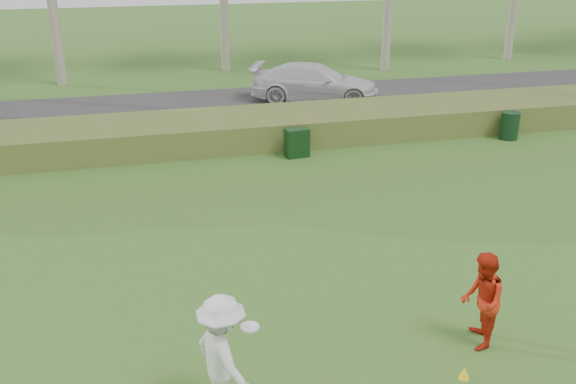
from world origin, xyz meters
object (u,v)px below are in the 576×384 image
object	(u,v)px
player_red	(482,301)
utility_cabinet	(297,143)
car_right	(315,83)
cone_yellow	(464,373)
player_white	(223,356)
trash_bin	(510,126)

from	to	relation	value
player_red	utility_cabinet	size ratio (longest dim) A/B	1.87
utility_cabinet	car_right	bearing A→B (deg)	62.92
car_right	cone_yellow	bearing A→B (deg)	-167.08
player_red	utility_cabinet	world-z (taller)	player_red
player_white	car_right	size ratio (longest dim) A/B	0.36
player_red	cone_yellow	size ratio (longest dim) A/B	8.65
trash_bin	cone_yellow	bearing A→B (deg)	-125.01
player_red	car_right	bearing A→B (deg)	-165.78
player_red	player_white	bearing A→B (deg)	-60.83
player_red	trash_bin	distance (m)	12.72
utility_cabinet	trash_bin	distance (m)	7.53
cone_yellow	trash_bin	size ratio (longest dim) A/B	0.21
player_red	cone_yellow	xyz separation A→B (m)	(-0.67, -0.77, -0.75)
cone_yellow	trash_bin	world-z (taller)	trash_bin
player_white	utility_cabinet	bearing A→B (deg)	-43.05
player_white	utility_cabinet	distance (m)	11.77
utility_cabinet	trash_bin	xyz separation A→B (m)	(7.53, 0.02, 0.02)
player_red	car_right	xyz separation A→B (m)	(2.30, 17.20, -0.02)
car_right	trash_bin	bearing A→B (deg)	-121.57
cone_yellow	utility_cabinet	world-z (taller)	utility_cabinet
player_white	player_red	xyz separation A→B (m)	(4.42, 0.57, -0.10)
trash_bin	player_white	bearing A→B (deg)	-136.49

